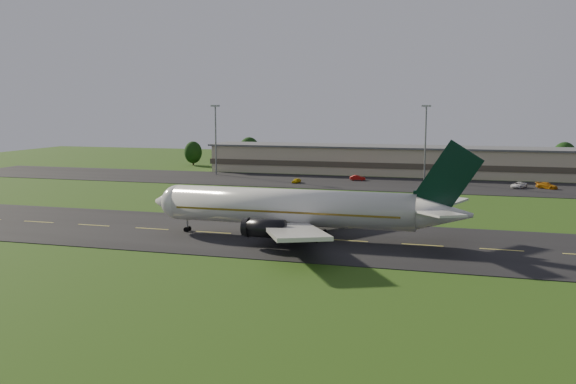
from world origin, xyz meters
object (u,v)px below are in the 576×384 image
(airliner, at_px, (297,208))
(terminal, at_px, (434,162))
(light_mast_west, at_px, (216,131))
(service_vehicle_b, at_px, (358,178))
(service_vehicle_c, at_px, (519,185))
(service_vehicle_a, at_px, (296,181))
(service_vehicle_d, at_px, (547,186))
(light_mast_centre, at_px, (426,134))

(airliner, xyz_separation_m, terminal, (14.54, 96.18, -0.67))
(light_mast_west, bearing_deg, service_vehicle_b, -3.70)
(airliner, height_order, service_vehicle_c, airliner)
(light_mast_west, bearing_deg, terminal, 14.76)
(service_vehicle_b, bearing_deg, airliner, 168.11)
(service_vehicle_a, xyz_separation_m, service_vehicle_d, (61.82, 6.02, 0.15))
(airliner, distance_m, service_vehicle_b, 77.48)
(service_vehicle_d, bearing_deg, light_mast_centre, 108.24)
(light_mast_centre, bearing_deg, service_vehicle_d, -13.19)
(service_vehicle_a, bearing_deg, service_vehicle_b, 45.23)
(light_mast_west, xyz_separation_m, service_vehicle_d, (89.92, -7.01, -11.88))
(service_vehicle_c, height_order, service_vehicle_d, service_vehicle_d)
(airliner, relative_size, service_vehicle_d, 9.82)
(service_vehicle_a, xyz_separation_m, service_vehicle_b, (14.34, 10.29, 0.08))
(light_mast_west, bearing_deg, airliner, -59.64)
(terminal, height_order, light_mast_centre, light_mast_centre)
(airliner, bearing_deg, service_vehicle_d, 59.09)
(airliner, distance_m, light_mast_west, 93.06)
(light_mast_centre, bearing_deg, light_mast_west, 180.00)
(airliner, bearing_deg, service_vehicle_a, 105.28)
(airliner, xyz_separation_m, service_vehicle_c, (36.60, 72.61, -3.83))
(service_vehicle_b, bearing_deg, service_vehicle_d, -110.30)
(airliner, bearing_deg, terminal, 81.03)
(light_mast_centre, bearing_deg, airliner, -99.33)
(terminal, bearing_deg, light_mast_west, -165.24)
(airliner, height_order, light_mast_west, light_mast_west)
(service_vehicle_b, height_order, service_vehicle_c, service_vehicle_c)
(service_vehicle_a, height_order, service_vehicle_c, service_vehicle_c)
(light_mast_centre, xyz_separation_m, service_vehicle_a, (-31.90, -13.03, -12.03))
(terminal, relative_size, service_vehicle_c, 27.71)
(light_mast_west, relative_size, service_vehicle_a, 5.74)
(service_vehicle_b, distance_m, service_vehicle_d, 47.67)
(light_mast_west, height_order, service_vehicle_c, light_mast_west)
(service_vehicle_d, bearing_deg, service_vehicle_a, 126.99)
(service_vehicle_b, relative_size, service_vehicle_c, 0.80)
(terminal, distance_m, service_vehicle_b, 26.98)
(terminal, relative_size, light_mast_centre, 7.13)
(airliner, distance_m, service_vehicle_a, 69.65)
(service_vehicle_c, distance_m, service_vehicle_d, 6.47)
(service_vehicle_c, bearing_deg, airliner, -88.36)
(light_mast_centre, xyz_separation_m, service_vehicle_c, (23.46, -7.38, -11.91))
(airliner, height_order, terminal, airliner)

